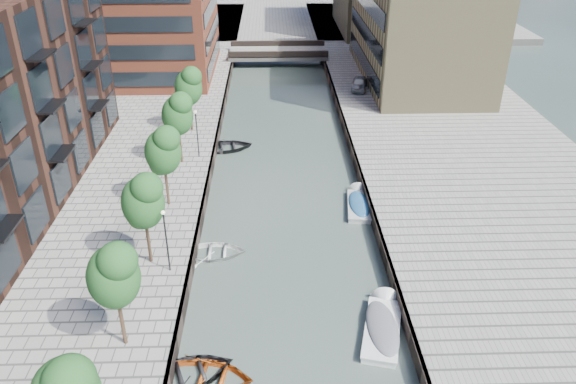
{
  "coord_description": "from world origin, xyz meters",
  "views": [
    {
      "loc": [
        -1.0,
        -3.33,
        21.16
      ],
      "look_at": [
        0.0,
        28.93,
        3.5
      ],
      "focal_mm": 35.0,
      "sensor_mm": 36.0,
      "label": 1
    }
  ],
  "objects_px": {
    "tree_5": "(177,113)",
    "motorboat_4": "(383,325)",
    "bridge": "(278,53)",
    "car": "(359,83)",
    "tree_2": "(113,273)",
    "tree_4": "(163,149)",
    "sloop_1": "(187,379)",
    "motorboat_3": "(359,203)",
    "tree_3": "(143,199)",
    "sloop_3": "(214,255)",
    "sloop_4": "(225,150)",
    "tree_6": "(188,85)",
    "sloop_2": "(207,381)"
  },
  "relations": [
    {
      "from": "tree_5",
      "to": "motorboat_4",
      "type": "xyz_separation_m",
      "value": [
        13.36,
        -19.25,
        -5.09
      ]
    },
    {
      "from": "bridge",
      "to": "car",
      "type": "distance_m",
      "value": 17.13
    },
    {
      "from": "tree_2",
      "to": "tree_4",
      "type": "bearing_deg",
      "value": 90.0
    },
    {
      "from": "bridge",
      "to": "sloop_1",
      "type": "xyz_separation_m",
      "value": [
        -5.34,
        -55.54,
        -1.39
      ]
    },
    {
      "from": "tree_5",
      "to": "motorboat_3",
      "type": "relative_size",
      "value": 1.21
    },
    {
      "from": "tree_3",
      "to": "tree_5",
      "type": "bearing_deg",
      "value": 90.0
    },
    {
      "from": "tree_2",
      "to": "tree_5",
      "type": "xyz_separation_m",
      "value": [
        0.0,
        21.0,
        0.0
      ]
    },
    {
      "from": "sloop_1",
      "to": "tree_2",
      "type": "bearing_deg",
      "value": 43.75
    },
    {
      "from": "sloop_3",
      "to": "tree_4",
      "type": "bearing_deg",
      "value": 32.87
    },
    {
      "from": "tree_3",
      "to": "sloop_4",
      "type": "distance_m",
      "value": 19.56
    },
    {
      "from": "motorboat_3",
      "to": "motorboat_4",
      "type": "distance_m",
      "value": 13.27
    },
    {
      "from": "tree_6",
      "to": "motorboat_3",
      "type": "xyz_separation_m",
      "value": [
        13.95,
        -13.0,
        -5.11
      ]
    },
    {
      "from": "tree_6",
      "to": "sloop_1",
      "type": "xyz_separation_m",
      "value": [
        3.16,
        -29.54,
        -5.31
      ]
    },
    {
      "from": "tree_5",
      "to": "tree_6",
      "type": "distance_m",
      "value": 7.0
    },
    {
      "from": "sloop_1",
      "to": "sloop_4",
      "type": "xyz_separation_m",
      "value": [
        0.06,
        27.09,
        0.0
      ]
    },
    {
      "from": "motorboat_3",
      "to": "car",
      "type": "height_order",
      "value": "car"
    },
    {
      "from": "motorboat_3",
      "to": "motorboat_4",
      "type": "bearing_deg",
      "value": -92.54
    },
    {
      "from": "bridge",
      "to": "tree_4",
      "type": "xyz_separation_m",
      "value": [
        -8.5,
        -40.0,
        3.92
      ]
    },
    {
      "from": "tree_5",
      "to": "sloop_2",
      "type": "xyz_separation_m",
      "value": [
        4.18,
        -22.72,
        -5.31
      ]
    },
    {
      "from": "sloop_3",
      "to": "motorboat_4",
      "type": "bearing_deg",
      "value": -128.7
    },
    {
      "from": "motorboat_4",
      "to": "sloop_2",
      "type": "bearing_deg",
      "value": -159.32
    },
    {
      "from": "tree_6",
      "to": "motorboat_3",
      "type": "relative_size",
      "value": 1.21
    },
    {
      "from": "bridge",
      "to": "tree_3",
      "type": "distance_m",
      "value": 47.92
    },
    {
      "from": "sloop_4",
      "to": "motorboat_3",
      "type": "distance_m",
      "value": 15.05
    },
    {
      "from": "bridge",
      "to": "motorboat_3",
      "type": "distance_m",
      "value": 39.39
    },
    {
      "from": "tree_5",
      "to": "sloop_2",
      "type": "height_order",
      "value": "tree_5"
    },
    {
      "from": "tree_4",
      "to": "sloop_2",
      "type": "height_order",
      "value": "tree_4"
    },
    {
      "from": "tree_3",
      "to": "motorboat_4",
      "type": "distance_m",
      "value": 15.23
    },
    {
      "from": "tree_3",
      "to": "sloop_1",
      "type": "relative_size",
      "value": 1.23
    },
    {
      "from": "tree_3",
      "to": "tree_4",
      "type": "distance_m",
      "value": 7.0
    },
    {
      "from": "tree_2",
      "to": "sloop_3",
      "type": "xyz_separation_m",
      "value": [
        3.6,
        8.91,
        -5.31
      ]
    },
    {
      "from": "motorboat_3",
      "to": "motorboat_4",
      "type": "height_order",
      "value": "motorboat_4"
    },
    {
      "from": "tree_3",
      "to": "motorboat_3",
      "type": "height_order",
      "value": "tree_3"
    },
    {
      "from": "tree_6",
      "to": "car",
      "type": "relative_size",
      "value": 1.49
    },
    {
      "from": "bridge",
      "to": "sloop_4",
      "type": "xyz_separation_m",
      "value": [
        -5.28,
        -28.45,
        -1.39
      ]
    },
    {
      "from": "sloop_4",
      "to": "tree_6",
      "type": "bearing_deg",
      "value": 42.41
    },
    {
      "from": "tree_2",
      "to": "sloop_1",
      "type": "height_order",
      "value": "tree_2"
    },
    {
      "from": "car",
      "to": "sloop_4",
      "type": "bearing_deg",
      "value": -124.09
    },
    {
      "from": "tree_3",
      "to": "tree_6",
      "type": "height_order",
      "value": "same"
    },
    {
      "from": "tree_5",
      "to": "car",
      "type": "bearing_deg",
      "value": 46.56
    },
    {
      "from": "sloop_1",
      "to": "motorboat_3",
      "type": "distance_m",
      "value": 19.76
    },
    {
      "from": "bridge",
      "to": "motorboat_3",
      "type": "bearing_deg",
      "value": -82.04
    },
    {
      "from": "motorboat_4",
      "to": "bridge",
      "type": "bearing_deg",
      "value": 95.32
    },
    {
      "from": "sloop_2",
      "to": "sloop_4",
      "type": "height_order",
      "value": "sloop_4"
    },
    {
      "from": "tree_6",
      "to": "sloop_4",
      "type": "bearing_deg",
      "value": -37.27
    },
    {
      "from": "bridge",
      "to": "sloop_3",
      "type": "bearing_deg",
      "value": -96.2
    },
    {
      "from": "bridge",
      "to": "tree_3",
      "type": "relative_size",
      "value": 2.18
    },
    {
      "from": "tree_3",
      "to": "motorboat_3",
      "type": "distance_m",
      "value": 16.88
    },
    {
      "from": "tree_2",
      "to": "tree_6",
      "type": "bearing_deg",
      "value": 90.0
    },
    {
      "from": "motorboat_4",
      "to": "sloop_4",
      "type": "bearing_deg",
      "value": 113.08
    }
  ]
}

